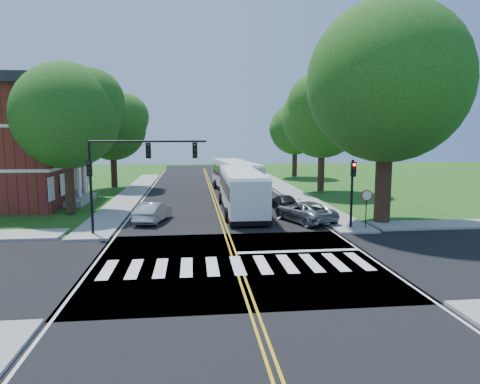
{
  "coord_description": "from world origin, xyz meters",
  "views": [
    {
      "loc": [
        -2.05,
        -20.0,
        6.18
      ],
      "look_at": [
        1.03,
        7.72,
        2.4
      ],
      "focal_mm": 32.0,
      "sensor_mm": 36.0,
      "label": 1
    }
  ],
  "objects": [
    {
      "name": "sidewalk_nw",
      "position": [
        -8.3,
        25.0,
        0.07
      ],
      "size": [
        2.6,
        40.0,
        0.15
      ],
      "primitive_type": "cube",
      "color": "gray",
      "rests_on": "ground"
    },
    {
      "name": "stop_bar",
      "position": [
        3.5,
        1.6,
        0.02
      ],
      "size": [
        6.6,
        0.4,
        0.01
      ],
      "primitive_type": "cube",
      "color": "silver",
      "rests_on": "road"
    },
    {
      "name": "tree_east_mid",
      "position": [
        11.5,
        24.0,
        7.86
      ],
      "size": [
        8.4,
        8.4,
        11.93
      ],
      "color": "black",
      "rests_on": "ground"
    },
    {
      "name": "dark_sedan",
      "position": [
        5.41,
        14.21,
        0.62
      ],
      "size": [
        1.87,
        4.24,
        1.21
      ],
      "primitive_type": "imported",
      "rotation": [
        0.0,
        0.0,
        3.18
      ],
      "color": "black",
      "rests_on": "road"
    },
    {
      "name": "cross_road",
      "position": [
        0.0,
        0.0,
        0.01
      ],
      "size": [
        60.0,
        12.0,
        0.01
      ],
      "primitive_type": "cube",
      "color": "black",
      "rests_on": "ground"
    },
    {
      "name": "bus_lead",
      "position": [
        1.78,
        13.56,
        1.76
      ],
      "size": [
        3.24,
        12.84,
        3.31
      ],
      "rotation": [
        0.0,
        0.0,
        3.13
      ],
      "color": "white",
      "rests_on": "road"
    },
    {
      "name": "edge_line_w",
      "position": [
        -6.8,
        22.0,
        0.01
      ],
      "size": [
        0.12,
        70.0,
        0.01
      ],
      "primitive_type": "cube",
      "color": "silver",
      "rests_on": "road"
    },
    {
      "name": "sidewalk_ne",
      "position": [
        8.3,
        25.0,
        0.07
      ],
      "size": [
        2.6,
        40.0,
        0.15
      ],
      "primitive_type": "cube",
      "color": "gray",
      "rests_on": "ground"
    },
    {
      "name": "tree_west_far",
      "position": [
        -11.0,
        30.0,
        7.0
      ],
      "size": [
        7.6,
        7.6,
        10.67
      ],
      "color": "black",
      "rests_on": "ground"
    },
    {
      "name": "tree_west_near",
      "position": [
        -11.5,
        14.0,
        7.53
      ],
      "size": [
        8.0,
        8.0,
        11.4
      ],
      "color": "black",
      "rests_on": "ground"
    },
    {
      "name": "road",
      "position": [
        0.0,
        18.0,
        0.01
      ],
      "size": [
        14.0,
        96.0,
        0.01
      ],
      "primitive_type": "cube",
      "color": "black",
      "rests_on": "ground"
    },
    {
      "name": "suv",
      "position": [
        5.78,
        9.12,
        0.74
      ],
      "size": [
        4.12,
        5.78,
        1.46
      ],
      "primitive_type": "imported",
      "rotation": [
        0.0,
        0.0,
        3.5
      ],
      "color": "#A9ACB1",
      "rests_on": "road"
    },
    {
      "name": "bus_follow",
      "position": [
        2.39,
        24.29,
        1.78
      ],
      "size": [
        4.31,
        13.17,
        3.35
      ],
      "rotation": [
        0.0,
        0.0,
        3.26
      ],
      "color": "white",
      "rests_on": "road"
    },
    {
      "name": "signal_nw",
      "position": [
        -5.86,
        6.43,
        4.38
      ],
      "size": [
        7.15,
        0.46,
        5.66
      ],
      "color": "black",
      "rests_on": "ground"
    },
    {
      "name": "tree_east_far",
      "position": [
        12.5,
        40.0,
        6.86
      ],
      "size": [
        7.2,
        7.2,
        10.34
      ],
      "color": "black",
      "rests_on": "ground"
    },
    {
      "name": "center_line",
      "position": [
        0.0,
        22.0,
        0.01
      ],
      "size": [
        0.36,
        70.0,
        0.01
      ],
      "primitive_type": "cube",
      "color": "gold",
      "rests_on": "road"
    },
    {
      "name": "ground",
      "position": [
        0.0,
        0.0,
        0.0
      ],
      "size": [
        140.0,
        140.0,
        0.0
      ],
      "primitive_type": "plane",
      "color": "#234A12",
      "rests_on": "ground"
    },
    {
      "name": "stop_sign",
      "position": [
        9.0,
        5.98,
        2.03
      ],
      "size": [
        0.76,
        0.08,
        2.53
      ],
      "color": "black",
      "rests_on": "ground"
    },
    {
      "name": "edge_line_e",
      "position": [
        6.8,
        22.0,
        0.01
      ],
      "size": [
        0.12,
        70.0,
        0.01
      ],
      "primitive_type": "cube",
      "color": "silver",
      "rests_on": "road"
    },
    {
      "name": "crosswalk",
      "position": [
        0.0,
        -0.5,
        0.02
      ],
      "size": [
        12.6,
        3.0,
        0.01
      ],
      "primitive_type": "cube",
      "color": "silver",
      "rests_on": "road"
    },
    {
      "name": "hatchback",
      "position": [
        -4.88,
        10.24,
        0.73
      ],
      "size": [
        2.52,
        4.57,
        1.43
      ],
      "primitive_type": "imported",
      "rotation": [
        0.0,
        0.0,
        2.89
      ],
      "color": "#B9BBC0",
      "rests_on": "road"
    },
    {
      "name": "signal_ne",
      "position": [
        8.2,
        6.44,
        2.96
      ],
      "size": [
        0.3,
        0.46,
        4.4
      ],
      "color": "black",
      "rests_on": "ground"
    },
    {
      "name": "tree_ne_big",
      "position": [
        11.0,
        8.0,
        9.62
      ],
      "size": [
        10.8,
        10.8,
        14.91
      ],
      "color": "black",
      "rests_on": "ground"
    }
  ]
}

